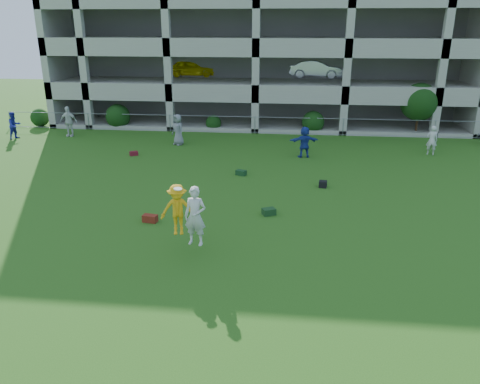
# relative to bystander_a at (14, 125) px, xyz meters

# --- Properties ---
(ground) EXTENTS (100.00, 100.00, 0.00)m
(ground) POSITION_rel_bystander_a_xyz_m (15.61, -15.67, -0.88)
(ground) COLOR #235114
(ground) RESTS_ON ground
(bystander_a) EXTENTS (0.97, 1.06, 1.76)m
(bystander_a) POSITION_rel_bystander_a_xyz_m (0.00, 0.00, 0.00)
(bystander_a) COLOR #212499
(bystander_a) RESTS_ON ground
(bystander_b) EXTENTS (1.19, 0.51, 2.01)m
(bystander_b) POSITION_rel_bystander_a_xyz_m (3.21, 1.11, 0.12)
(bystander_b) COLOR silver
(bystander_b) RESTS_ON ground
(bystander_c) EXTENTS (1.11, 1.06, 1.92)m
(bystander_c) POSITION_rel_bystander_a_xyz_m (11.09, -0.41, 0.08)
(bystander_c) COLOR gray
(bystander_c) RESTS_ON ground
(bystander_d) EXTENTS (1.72, 0.90, 1.77)m
(bystander_d) POSITION_rel_bystander_a_xyz_m (18.90, -2.49, 0.00)
(bystander_d) COLOR #213999
(bystander_d) RESTS_ON ground
(bystander_e) EXTENTS (0.68, 0.50, 1.70)m
(bystander_e) POSITION_rel_bystander_a_xyz_m (26.21, -1.13, -0.03)
(bystander_e) COLOR silver
(bystander_e) RESTS_ON ground
(bag_red_a) EXTENTS (0.59, 0.39, 0.28)m
(bag_red_a) POSITION_rel_bystander_a_xyz_m (12.90, -12.55, -0.74)
(bag_red_a) COLOR #602010
(bag_red_a) RESTS_ON ground
(bag_green_c) EXTENTS (0.60, 0.54, 0.26)m
(bag_green_c) POSITION_rel_bystander_a_xyz_m (17.38, -11.32, -0.75)
(bag_green_c) COLOR #13351B
(bag_green_c) RESTS_ON ground
(crate_d) EXTENTS (0.40, 0.40, 0.30)m
(crate_d) POSITION_rel_bystander_a_xyz_m (19.69, -7.69, -0.73)
(crate_d) COLOR black
(crate_d) RESTS_ON ground
(bag_red_f) EXTENTS (0.53, 0.48, 0.24)m
(bag_red_f) POSITION_rel_bystander_a_xyz_m (9.13, -3.24, -0.76)
(bag_red_f) COLOR maroon
(bag_red_f) RESTS_ON ground
(bag_green_g) EXTENTS (0.58, 0.47, 0.25)m
(bag_green_g) POSITION_rel_bystander_a_xyz_m (15.71, -6.27, -0.76)
(bag_green_g) COLOR #123219
(bag_green_g) RESTS_ON ground
(frisbee_contest) EXTENTS (1.71, 1.23, 1.95)m
(frisbee_contest) POSITION_rel_bystander_a_xyz_m (14.75, -14.72, 0.50)
(frisbee_contest) COLOR #FBAD16
(frisbee_contest) RESTS_ON ground
(parking_garage) EXTENTS (30.00, 14.00, 12.00)m
(parking_garage) POSITION_rel_bystander_a_xyz_m (15.60, 12.03, 5.13)
(parking_garage) COLOR #9E998C
(parking_garage) RESTS_ON ground
(fence) EXTENTS (36.06, 0.06, 1.20)m
(fence) POSITION_rel_bystander_a_xyz_m (15.61, 3.33, -0.27)
(fence) COLOR gray
(fence) RESTS_ON ground
(shrub_row) EXTENTS (34.38, 2.52, 3.50)m
(shrub_row) POSITION_rel_bystander_a_xyz_m (20.20, 4.03, 0.63)
(shrub_row) COLOR #163D11
(shrub_row) RESTS_ON ground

